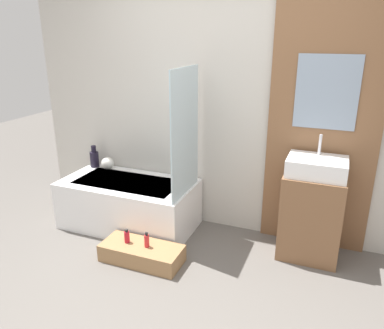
{
  "coord_description": "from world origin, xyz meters",
  "views": [
    {
      "loc": [
        0.97,
        -1.79,
        1.88
      ],
      "look_at": [
        -0.03,
        0.71,
        0.94
      ],
      "focal_mm": 35.0,
      "sensor_mm": 36.0,
      "label": 1
    }
  ],
  "objects_px": {
    "vase_round_light": "(108,163)",
    "sink": "(317,167)",
    "bottle_soap_secondary": "(147,240)",
    "bottle_soap_primary": "(127,237)",
    "wooden_step_bench": "(142,253)",
    "vase_tall_dark": "(94,158)",
    "bathtub": "(129,203)"
  },
  "relations": [
    {
      "from": "vase_round_light",
      "to": "sink",
      "type": "bearing_deg",
      "value": -2.91
    },
    {
      "from": "vase_round_light",
      "to": "bottle_soap_secondary",
      "type": "relative_size",
      "value": 1.0
    },
    {
      "from": "bottle_soap_primary",
      "to": "bottle_soap_secondary",
      "type": "bearing_deg",
      "value": -0.0
    },
    {
      "from": "sink",
      "to": "bottle_soap_primary",
      "type": "height_order",
      "value": "sink"
    },
    {
      "from": "wooden_step_bench",
      "to": "vase_round_light",
      "type": "height_order",
      "value": "vase_round_light"
    },
    {
      "from": "sink",
      "to": "vase_tall_dark",
      "type": "xyz_separation_m",
      "value": [
        -2.33,
        0.13,
        -0.25
      ]
    },
    {
      "from": "vase_round_light",
      "to": "vase_tall_dark",
      "type": "bearing_deg",
      "value": 173.52
    },
    {
      "from": "wooden_step_bench",
      "to": "vase_round_light",
      "type": "xyz_separation_m",
      "value": [
        -0.82,
        0.76,
        0.48
      ]
    },
    {
      "from": "vase_tall_dark",
      "to": "bottle_soap_secondary",
      "type": "relative_size",
      "value": 1.76
    },
    {
      "from": "bathtub",
      "to": "sink",
      "type": "height_order",
      "value": "sink"
    },
    {
      "from": "vase_round_light",
      "to": "bathtub",
      "type": "bearing_deg",
      "value": -30.8
    },
    {
      "from": "wooden_step_bench",
      "to": "sink",
      "type": "xyz_separation_m",
      "value": [
        1.33,
        0.65,
        0.76
      ]
    },
    {
      "from": "vase_tall_dark",
      "to": "bathtub",
      "type": "bearing_deg",
      "value": -23.82
    },
    {
      "from": "vase_round_light",
      "to": "bottle_soap_primary",
      "type": "distance_m",
      "value": 1.07
    },
    {
      "from": "bathtub",
      "to": "vase_round_light",
      "type": "distance_m",
      "value": 0.55
    },
    {
      "from": "vase_tall_dark",
      "to": "bottle_soap_secondary",
      "type": "height_order",
      "value": "vase_tall_dark"
    },
    {
      "from": "vase_round_light",
      "to": "wooden_step_bench",
      "type": "bearing_deg",
      "value": -42.77
    },
    {
      "from": "sink",
      "to": "bottle_soap_primary",
      "type": "distance_m",
      "value": 1.72
    },
    {
      "from": "vase_round_light",
      "to": "bottle_soap_primary",
      "type": "relative_size",
      "value": 1.09
    },
    {
      "from": "vase_round_light",
      "to": "bottle_soap_primary",
      "type": "height_order",
      "value": "vase_round_light"
    },
    {
      "from": "wooden_step_bench",
      "to": "sink",
      "type": "bearing_deg",
      "value": 25.99
    },
    {
      "from": "bottle_soap_primary",
      "to": "vase_tall_dark",
      "type": "bearing_deg",
      "value": 137.82
    },
    {
      "from": "sink",
      "to": "bottle_soap_secondary",
      "type": "height_order",
      "value": "sink"
    },
    {
      "from": "sink",
      "to": "wooden_step_bench",
      "type": "bearing_deg",
      "value": -154.01
    },
    {
      "from": "wooden_step_bench",
      "to": "bottle_soap_secondary",
      "type": "height_order",
      "value": "bottle_soap_secondary"
    },
    {
      "from": "vase_tall_dark",
      "to": "bottle_soap_primary",
      "type": "xyz_separation_m",
      "value": [
        0.86,
        -0.78,
        -0.37
      ]
    },
    {
      "from": "bathtub",
      "to": "vase_tall_dark",
      "type": "height_order",
      "value": "vase_tall_dark"
    },
    {
      "from": "sink",
      "to": "vase_round_light",
      "type": "xyz_separation_m",
      "value": [
        -2.15,
        0.11,
        -0.28
      ]
    },
    {
      "from": "bathtub",
      "to": "bottle_soap_secondary",
      "type": "xyz_separation_m",
      "value": [
        0.48,
        -0.53,
        -0.03
      ]
    },
    {
      "from": "vase_tall_dark",
      "to": "bottle_soap_secondary",
      "type": "distance_m",
      "value": 1.36
    },
    {
      "from": "bathtub",
      "to": "sink",
      "type": "xyz_separation_m",
      "value": [
        1.76,
        0.12,
        0.59
      ]
    },
    {
      "from": "bathtub",
      "to": "bottle_soap_secondary",
      "type": "bearing_deg",
      "value": -47.36
    }
  ]
}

